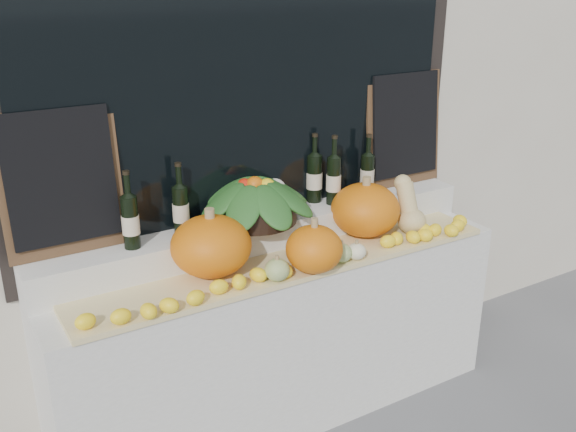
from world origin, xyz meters
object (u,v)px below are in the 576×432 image
(butternut_squash, at_px, (409,209))
(produce_bowl, at_px, (255,199))
(pumpkin_left, at_px, (211,246))
(wine_bottle_tall, at_px, (314,178))
(pumpkin_right, at_px, (365,210))

(butternut_squash, xyz_separation_m, produce_bowl, (-0.76, 0.24, 0.12))
(pumpkin_left, distance_m, butternut_squash, 1.08)
(wine_bottle_tall, bearing_deg, butternut_squash, -41.60)
(produce_bowl, relative_size, wine_bottle_tall, 1.70)
(produce_bowl, height_order, wine_bottle_tall, wine_bottle_tall)
(pumpkin_left, relative_size, pumpkin_right, 1.02)
(wine_bottle_tall, bearing_deg, pumpkin_right, -58.25)
(pumpkin_right, height_order, produce_bowl, produce_bowl)
(pumpkin_left, height_order, pumpkin_right, same)
(pumpkin_left, distance_m, produce_bowl, 0.37)
(butternut_squash, distance_m, wine_bottle_tall, 0.51)
(pumpkin_left, height_order, wine_bottle_tall, wine_bottle_tall)
(produce_bowl, bearing_deg, pumpkin_right, -16.19)
(pumpkin_left, relative_size, produce_bowl, 0.59)
(pumpkin_right, height_order, wine_bottle_tall, wine_bottle_tall)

